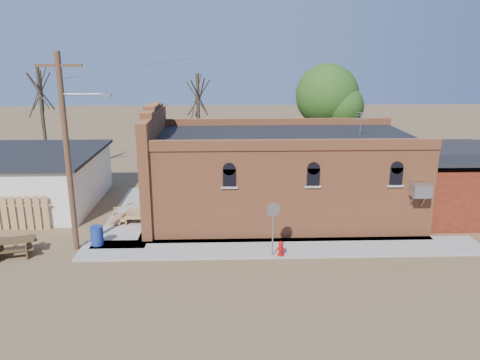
{
  "coord_description": "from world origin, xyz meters",
  "views": [
    {
      "loc": [
        -1.21,
        -19.35,
        9.05
      ],
      "look_at": [
        -0.4,
        4.42,
        2.4
      ],
      "focal_mm": 35.0,
      "sensor_mm": 36.0,
      "label": 1
    }
  ],
  "objects_px": {
    "brick_bar": "(276,175)",
    "fire_hydrant": "(281,248)",
    "utility_pole": "(68,150)",
    "picnic_table": "(14,245)",
    "stop_sign": "(273,215)",
    "trash_barrel": "(97,236)"
  },
  "relations": [
    {
      "from": "stop_sign",
      "to": "picnic_table",
      "type": "bearing_deg",
      "value": -176.07
    },
    {
      "from": "stop_sign",
      "to": "trash_barrel",
      "type": "height_order",
      "value": "stop_sign"
    },
    {
      "from": "stop_sign",
      "to": "trash_barrel",
      "type": "relative_size",
      "value": 2.78
    },
    {
      "from": "stop_sign",
      "to": "picnic_table",
      "type": "height_order",
      "value": "stop_sign"
    },
    {
      "from": "fire_hydrant",
      "to": "stop_sign",
      "type": "distance_m",
      "value": 1.66
    },
    {
      "from": "utility_pole",
      "to": "fire_hydrant",
      "type": "relative_size",
      "value": 13.02
    },
    {
      "from": "fire_hydrant",
      "to": "trash_barrel",
      "type": "height_order",
      "value": "trash_barrel"
    },
    {
      "from": "utility_pole",
      "to": "stop_sign",
      "type": "height_order",
      "value": "utility_pole"
    },
    {
      "from": "brick_bar",
      "to": "trash_barrel",
      "type": "distance_m",
      "value": 9.96
    },
    {
      "from": "fire_hydrant",
      "to": "trash_barrel",
      "type": "relative_size",
      "value": 0.75
    },
    {
      "from": "utility_pole",
      "to": "trash_barrel",
      "type": "bearing_deg",
      "value": 19.55
    },
    {
      "from": "fire_hydrant",
      "to": "utility_pole",
      "type": "bearing_deg",
      "value": -164.01
    },
    {
      "from": "brick_bar",
      "to": "trash_barrel",
      "type": "xyz_separation_m",
      "value": [
        -8.94,
        -3.99,
        -1.8
      ]
    },
    {
      "from": "trash_barrel",
      "to": "fire_hydrant",
      "type": "bearing_deg",
      "value": -9.93
    },
    {
      "from": "stop_sign",
      "to": "picnic_table",
      "type": "distance_m",
      "value": 11.84
    },
    {
      "from": "brick_bar",
      "to": "fire_hydrant",
      "type": "relative_size",
      "value": 23.73
    },
    {
      "from": "stop_sign",
      "to": "trash_barrel",
      "type": "xyz_separation_m",
      "value": [
        -8.21,
        1.5,
        -1.5
      ]
    },
    {
      "from": "brick_bar",
      "to": "stop_sign",
      "type": "xyz_separation_m",
      "value": [
        -0.74,
        -5.49,
        -0.3
      ]
    },
    {
      "from": "utility_pole",
      "to": "picnic_table",
      "type": "xyz_separation_m",
      "value": [
        -2.67,
        -0.59,
        -4.27
      ]
    },
    {
      "from": "trash_barrel",
      "to": "picnic_table",
      "type": "distance_m",
      "value": 3.62
    },
    {
      "from": "stop_sign",
      "to": "fire_hydrant",
      "type": "bearing_deg",
      "value": 6.42
    },
    {
      "from": "utility_pole",
      "to": "picnic_table",
      "type": "bearing_deg",
      "value": -167.63
    }
  ]
}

